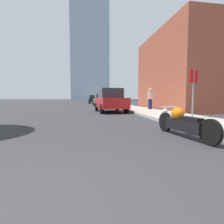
# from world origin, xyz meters

# --- Properties ---
(sidewalk) EXTENTS (2.86, 240.00, 0.15)m
(sidewalk) POSITION_xyz_m (5.71, 40.00, 0.07)
(sidewalk) COLOR #9E998E
(sidewalk) RESTS_ON ground_plane
(brick_storefront) EXTENTS (13.09, 9.95, 7.03)m
(brick_storefront) POSITION_xyz_m (13.89, 13.85, 3.51)
(brick_storefront) COLOR brown
(brick_storefront) RESTS_ON ground_plane
(distant_tower) EXTENTS (14.81, 14.81, 67.97)m
(distant_tower) POSITION_xyz_m (3.48, 73.84, 33.98)
(distant_tower) COLOR #8CA5BC
(distant_tower) RESTS_ON ground_plane
(motorcycle) EXTENTS (0.62, 2.41, 0.82)m
(motorcycle) POSITION_xyz_m (3.62, 3.06, 0.41)
(motorcycle) COLOR black
(motorcycle) RESTS_ON ground_plane
(parked_car_red) EXTENTS (2.21, 4.24, 1.82)m
(parked_car_red) POSITION_xyz_m (2.93, 11.99, 0.90)
(parked_car_red) COLOR red
(parked_car_red) RESTS_ON ground_plane
(parked_car_green) EXTENTS (2.07, 4.10, 1.68)m
(parked_car_green) POSITION_xyz_m (3.26, 22.92, 0.84)
(parked_car_green) COLOR #1E6B33
(parked_car_green) RESTS_ON ground_plane
(parked_car_black) EXTENTS (2.20, 4.69, 1.73)m
(parked_car_black) POSITION_xyz_m (2.89, 34.06, 0.86)
(parked_car_black) COLOR black
(parked_car_black) RESTS_ON ground_plane
(stop_sign) EXTENTS (0.57, 0.26, 2.26)m
(stop_sign) POSITION_xyz_m (6.03, 6.20, 1.69)
(stop_sign) COLOR slate
(stop_sign) RESTS_ON sidewalk
(pedestrian) EXTENTS (0.36, 0.25, 1.78)m
(pedestrian) POSITION_xyz_m (6.49, 12.77, 1.07)
(pedestrian) COLOR #1E2347
(pedestrian) RESTS_ON sidewalk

